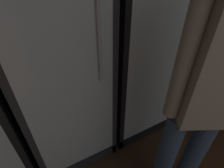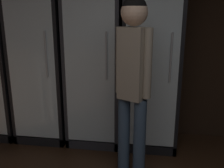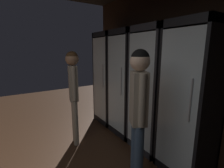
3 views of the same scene
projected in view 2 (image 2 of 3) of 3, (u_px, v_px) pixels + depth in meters
name	position (u px, v px, depth m)	size (l,w,h in m)	color
wall_back	(166.00, 27.00, 3.10)	(6.00, 0.06, 2.80)	black
cooler_left	(44.00, 60.00, 3.14)	(0.63, 0.61, 2.05)	black
cooler_center	(96.00, 61.00, 3.04)	(0.63, 0.61, 2.05)	#2B2B30
cooler_right	(152.00, 63.00, 2.95)	(0.63, 0.61, 2.05)	black
shopper_near	(133.00, 74.00, 2.20)	(0.32, 0.25, 1.69)	#384C66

